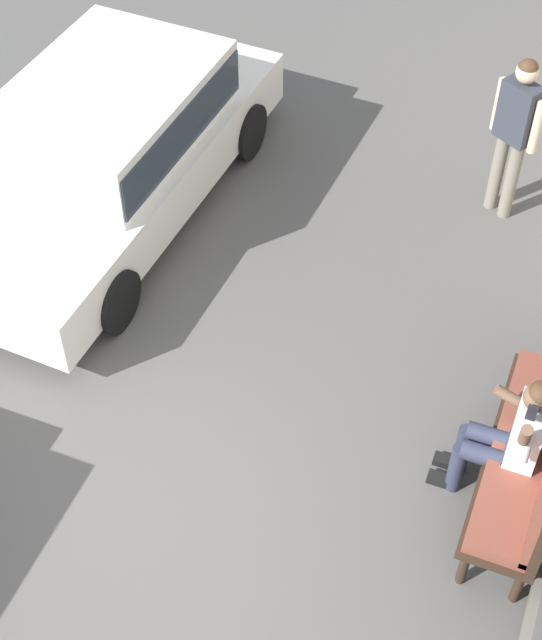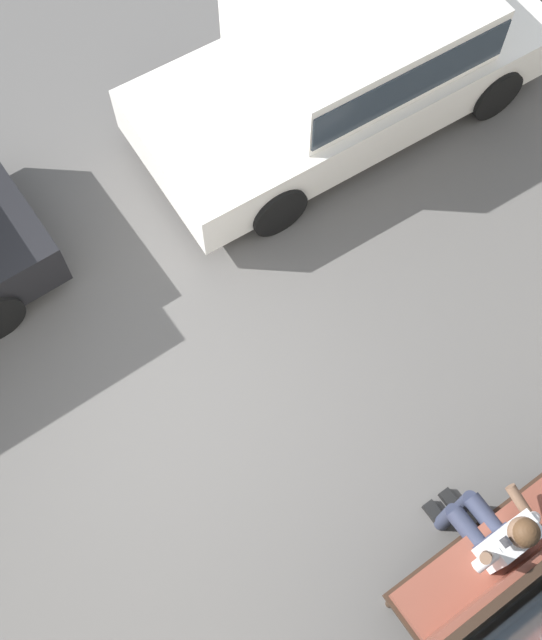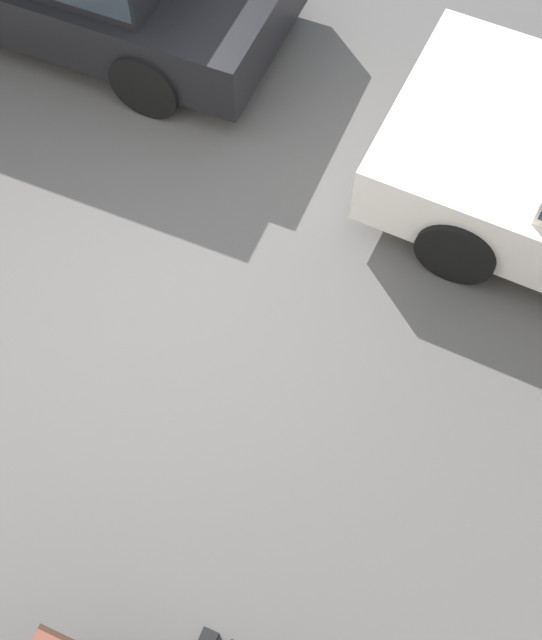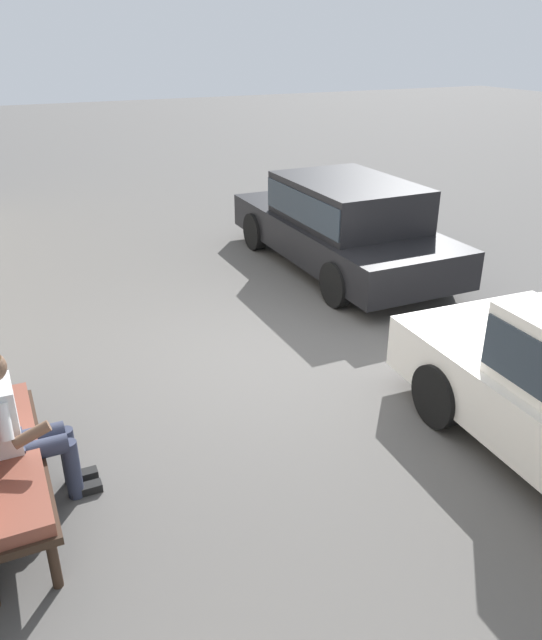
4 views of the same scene
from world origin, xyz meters
TOP-DOWN VIEW (x-y plane):
  - ground_plane at (0.00, 0.00)m, footprint 60.00×60.00m
  - person_on_phone at (-1.31, 2.67)m, footprint 0.73×0.74m
  - parked_car_mid at (2.27, -2.25)m, footprint 4.30×1.88m

SIDE VIEW (x-z plane):
  - ground_plane at x=0.00m, z-range 0.00..0.00m
  - person_on_phone at x=-1.31m, z-range 0.04..1.38m
  - parked_car_mid at x=2.27m, z-range 0.06..1.44m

